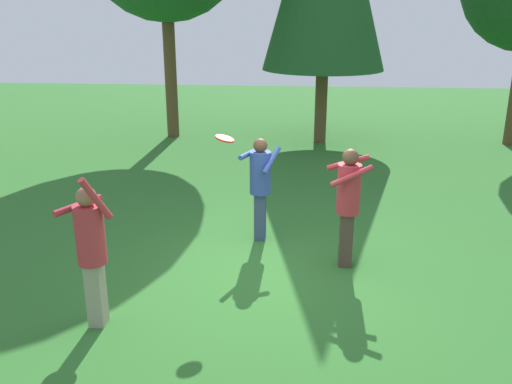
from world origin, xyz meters
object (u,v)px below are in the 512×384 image
Objects in this scene: person_thrower at (91,245)px; frisbee at (225,139)px; person_catcher at (260,181)px; person_bystander at (348,198)px.

frisbee reaches higher than person_thrower.
person_thrower is 1.14× the size of person_catcher.
person_catcher is 1.42m from frisbee.
frisbee reaches higher than person_bystander.
person_catcher is at bearing 4.78° from person_thrower.
person_thrower is 2.37m from frisbee.
frisbee is at bearing 0.00° from person_thrower.
frisbee is (1.33, 1.75, 0.88)m from person_thrower.
person_thrower is 3.27m from person_catcher.
frisbee is (-1.76, -0.12, 0.86)m from person_bystander.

